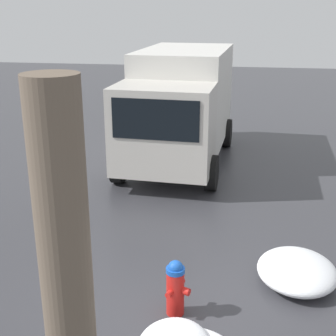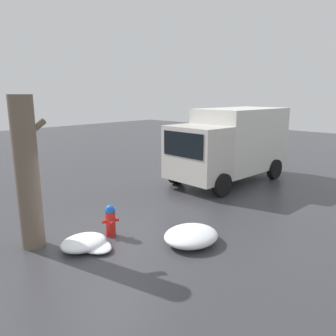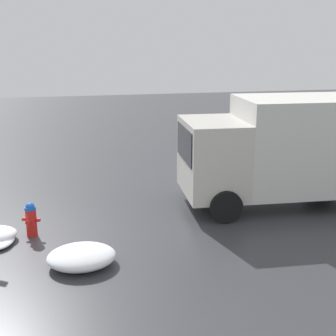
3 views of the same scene
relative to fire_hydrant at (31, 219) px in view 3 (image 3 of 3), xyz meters
name	(u,v)px [view 3 (image 3 of 3)]	position (x,y,z in m)	size (l,w,h in m)	color
ground_plane	(33,236)	(0.00, 0.00, -0.46)	(60.00, 60.00, 0.00)	#38383D
fire_hydrant	(31,219)	(0.00, 0.00, 0.00)	(0.47, 0.38, 0.89)	red
delivery_truck	(287,148)	(7.33, 0.91, 1.27)	(6.03, 2.98, 3.20)	beige
snow_pile_curbside	(82,257)	(1.17, -1.89, -0.25)	(1.51, 1.32, 0.41)	white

